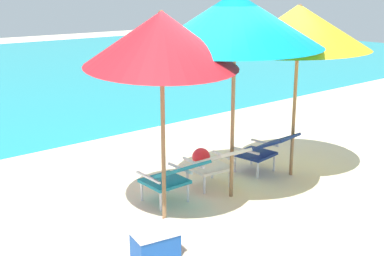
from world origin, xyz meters
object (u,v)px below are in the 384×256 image
Objects in this scene: lounge_chair_left at (173,176)px; beach_ball at (201,157)px; lounge_chair_center at (216,162)px; beach_umbrella_center at (235,20)px; beach_umbrella_left at (162,39)px; cooler_box at (155,242)px; lounge_chair_right at (265,149)px; beach_umbrella_right at (299,28)px.

beach_ball is at bearing 35.30° from lounge_chair_left.
beach_umbrella_center is (-0.00, -0.30, 1.92)m from lounge_chair_center.
cooler_box is at bearing -133.34° from beach_umbrella_left.
beach_umbrella_center reaches higher than beach_umbrella_left.
cooler_box is at bearing -161.47° from lounge_chair_right.
beach_umbrella_left is 0.94× the size of beach_umbrella_center.
lounge_chair_center is 3.20× the size of beach_ball.
lounge_chair_right is at bearing 136.28° from beach_umbrella_right.
lounge_chair_right is at bearing 0.32° from lounge_chair_left.
lounge_chair_center reaches higher than cooler_box.
beach_umbrella_left is at bearing -142.29° from lounge_chair_left.
beach_umbrella_left is 4.88× the size of cooler_box.
beach_umbrella_center reaches higher than lounge_chair_center.
beach_ball is (-0.77, 1.17, -2.03)m from beach_umbrella_right.
cooler_box is at bearing -136.30° from lounge_chair_left.
beach_umbrella_right reaches higher than lounge_chair_left.
beach_umbrella_left reaches higher than beach_umbrella_right.
beach_umbrella_right is 3.64m from cooler_box.
lounge_chair_left reaches higher than cooler_box.
lounge_chair_left is 0.33× the size of beach_umbrella_center.
beach_ball is at bearing 67.27° from beach_umbrella_center.
lounge_chair_right is 1.04m from beach_ball.
beach_umbrella_left is 2.83m from beach_ball.
beach_umbrella_right reaches higher than lounge_chair_right.
beach_umbrella_left is 0.93× the size of beach_umbrella_right.
lounge_chair_right is at bearing -61.51° from beach_ball.
beach_ball is 0.56× the size of cooler_box.
lounge_chair_left reaches higher than beach_ball.
lounge_chair_left is at bearing 172.52° from beach_umbrella_right.
beach_umbrella_left is 2.18m from cooler_box.
beach_ball is (-0.48, 0.89, -0.26)m from lounge_chair_right.
lounge_chair_right is (0.97, -0.02, 0.00)m from lounge_chair_center.
lounge_chair_right is 1.81m from beach_umbrella_right.
cooler_box is (-2.68, -0.90, -0.24)m from lounge_chair_right.
beach_ball is at bearing 60.64° from lounge_chair_center.
lounge_chair_center is 0.97m from lounge_chair_right.
beach_umbrella_right is at bearing -13.41° from lounge_chair_center.
beach_umbrella_center is (0.78, -0.27, 1.92)m from lounge_chair_left.
cooler_box is (-2.20, -1.79, 0.02)m from beach_ball.
beach_ball is at bearing 39.10° from cooler_box.
beach_umbrella_center is 1.27m from beach_umbrella_right.
lounge_chair_center is 0.37× the size of beach_umbrella_left.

